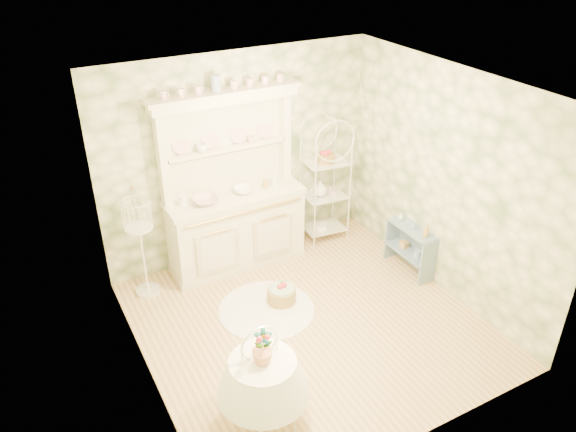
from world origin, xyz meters
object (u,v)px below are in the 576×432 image
birdcage_stand (141,240)px  floor_basket (282,295)px  side_shelf (410,250)px  bakers_rack (325,177)px  cafe_chair (269,387)px  kitchen_dresser (234,184)px  round_table (263,393)px

birdcage_stand → floor_basket: bearing=-35.3°
birdcage_stand → side_shelf: bearing=-19.9°
bakers_rack → cafe_chair: size_ratio=1.93×
floor_basket → cafe_chair: bearing=-121.4°
cafe_chair → birdcage_stand: 2.55m
bakers_rack → cafe_chair: 3.42m
floor_basket → side_shelf: bearing=-5.7°
bakers_rack → floor_basket: bakers_rack is taller
cafe_chair → kitchen_dresser: bearing=68.8°
bakers_rack → round_table: (-2.19, -2.51, -0.60)m
kitchen_dresser → birdcage_stand: bearing=-176.8°
round_table → floor_basket: bearing=56.7°
bakers_rack → birdcage_stand: size_ratio=1.25×
side_shelf → birdcage_stand: 3.34m
kitchen_dresser → birdcage_stand: 1.30m
kitchen_dresser → bakers_rack: size_ratio=1.22×
side_shelf → floor_basket: side_shelf is taller
cafe_chair → birdcage_stand: size_ratio=0.65×
floor_basket → kitchen_dresser: bearing=96.4°
kitchen_dresser → floor_basket: (0.11, -1.02, -1.04)m
side_shelf → round_table: bearing=-156.3°
kitchen_dresser → floor_basket: kitchen_dresser is taller
side_shelf → floor_basket: bearing=172.7°
birdcage_stand → bakers_rack: bearing=2.0°
round_table → kitchen_dresser: bearing=71.2°
bakers_rack → birdcage_stand: (-2.57, -0.09, -0.19)m
bakers_rack → round_table: bakers_rack is taller
kitchen_dresser → floor_basket: bearing=-83.6°
bakers_rack → floor_basket: bearing=-134.1°
cafe_chair → floor_basket: 1.86m
kitchen_dresser → side_shelf: bearing=-32.5°
kitchen_dresser → birdcage_stand: (-1.23, -0.07, -0.40)m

